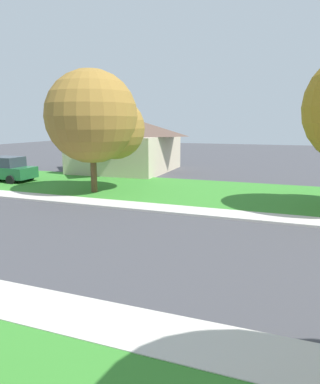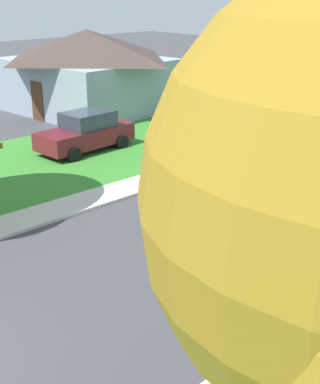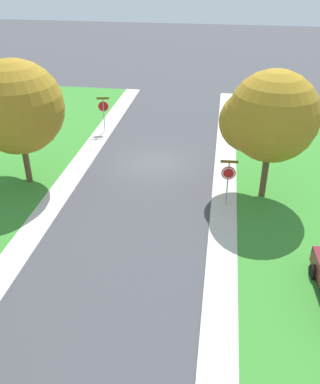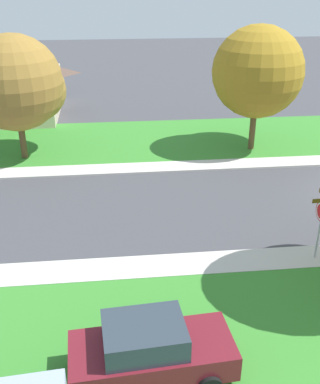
{
  "view_description": "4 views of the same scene",
  "coord_description": "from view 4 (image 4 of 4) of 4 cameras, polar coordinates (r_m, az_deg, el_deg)",
  "views": [
    {
      "loc": [
        -10.23,
        6.64,
        4.01
      ],
      "look_at": [
        2.06,
        11.2,
        1.4
      ],
      "focal_mm": 32.18,
      "sensor_mm": 36.0,
      "label": 1
    },
    {
      "loc": [
        9.11,
        -1.54,
        6.75
      ],
      "look_at": [
        -1.06,
        7.8,
        1.4
      ],
      "focal_mm": 49.27,
      "sensor_mm": 36.0,
      "label": 2
    },
    {
      "loc": [
        -4.16,
        24.48,
        12.26
      ],
      "look_at": [
        -1.36,
        6.02,
        1.4
      ],
      "focal_mm": 39.18,
      "sensor_mm": 36.0,
      "label": 3
    },
    {
      "loc": [
        -18.43,
        11.89,
        9.75
      ],
      "look_at": [
        -1.23,
        10.07,
        1.4
      ],
      "focal_mm": 42.44,
      "sensor_mm": 36.0,
      "label": 4
    }
  ],
  "objects": [
    {
      "name": "sidewalk_east",
      "position": [
        25.08,
        -5.83,
        2.89
      ],
      "size": [
        1.4,
        56.0,
        0.1
      ],
      "primitive_type": "cube",
      "color": "beige",
      "rests_on": "ground"
    },
    {
      "name": "lawn_east",
      "position": [
        29.47,
        -5.95,
        6.4
      ],
      "size": [
        8.0,
        56.0,
        0.08
      ],
      "primitive_type": "cube",
      "color": "#38842D",
      "rests_on": "ground"
    },
    {
      "name": "sidewalk_west",
      "position": [
        16.81,
        -5.37,
        -9.6
      ],
      "size": [
        1.4,
        56.0,
        0.1
      ],
      "primitive_type": "cube",
      "color": "beige",
      "rests_on": "ground"
    },
    {
      "name": "lawn_west",
      "position": [
        13.26,
        -4.91,
        -21.43
      ],
      "size": [
        8.0,
        56.0,
        0.08
      ],
      "primitive_type": "cube",
      "color": "#38842D",
      "rests_on": "ground"
    },
    {
      "name": "car_maroon_near_corner",
      "position": [
        12.54,
        -1.27,
        -19.27
      ],
      "size": [
        2.27,
        4.42,
        1.76
      ],
      "color": "maroon",
      "rests_on": "ground"
    },
    {
      "name": "tree_across_right",
      "position": [
        27.6,
        12.37,
        14.3
      ],
      "size": [
        5.62,
        5.23,
        7.31
      ],
      "color": "brown",
      "rests_on": "ground"
    },
    {
      "name": "tree_sidewalk_far",
      "position": [
        26.76,
        -17.19,
        12.74
      ],
      "size": [
        5.61,
        5.22,
        7.0
      ],
      "color": "brown",
      "rests_on": "ground"
    },
    {
      "name": "house_right_setback",
      "position": [
        36.54,
        -18.6,
        12.84
      ],
      "size": [
        9.18,
        8.01,
        4.6
      ],
      "color": "beige",
      "rests_on": "ground"
    }
  ]
}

